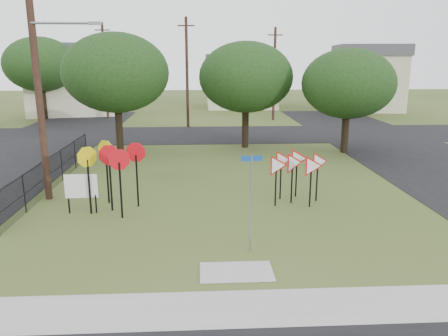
{
  "coord_description": "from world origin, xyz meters",
  "views": [
    {
      "loc": [
        -0.93,
        -13.27,
        5.69
      ],
      "look_at": [
        -0.05,
        3.0,
        1.6
      ],
      "focal_mm": 35.0,
      "sensor_mm": 36.0,
      "label": 1
    }
  ],
  "objects_px": {
    "street_name_sign": "(251,197)",
    "yield_sign_cluster": "(296,165)",
    "info_board": "(81,188)",
    "stop_sign_cluster": "(112,162)"
  },
  "relations": [
    {
      "from": "street_name_sign",
      "to": "yield_sign_cluster",
      "type": "bearing_deg",
      "value": 62.91
    },
    {
      "from": "street_name_sign",
      "to": "info_board",
      "type": "distance_m",
      "value": 7.05
    },
    {
      "from": "stop_sign_cluster",
      "to": "street_name_sign",
      "type": "bearing_deg",
      "value": -39.45
    },
    {
      "from": "street_name_sign",
      "to": "stop_sign_cluster",
      "type": "relative_size",
      "value": 1.14
    },
    {
      "from": "info_board",
      "to": "yield_sign_cluster",
      "type": "bearing_deg",
      "value": 6.09
    },
    {
      "from": "yield_sign_cluster",
      "to": "info_board",
      "type": "xyz_separation_m",
      "value": [
        -8.3,
        -0.89,
        -0.56
      ]
    },
    {
      "from": "info_board",
      "to": "street_name_sign",
      "type": "bearing_deg",
      "value": -31.76
    },
    {
      "from": "stop_sign_cluster",
      "to": "yield_sign_cluster",
      "type": "xyz_separation_m",
      "value": [
        7.17,
        0.61,
        -0.34
      ]
    },
    {
      "from": "street_name_sign",
      "to": "stop_sign_cluster",
      "type": "xyz_separation_m",
      "value": [
        -4.82,
        3.97,
        0.21
      ]
    },
    {
      "from": "street_name_sign",
      "to": "info_board",
      "type": "xyz_separation_m",
      "value": [
        -5.96,
        3.69,
        -0.7
      ]
    }
  ]
}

